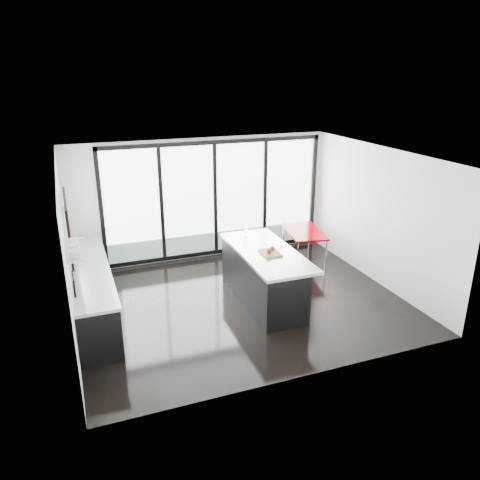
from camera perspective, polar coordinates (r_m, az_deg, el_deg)
name	(u,v)px	position (r m, az deg, el deg)	size (l,w,h in m)	color
floor	(241,302)	(9.08, 0.08, -7.52)	(6.00, 5.00, 0.00)	black
ceiling	(241,156)	(8.17, 0.09, 10.16)	(6.00, 5.00, 0.00)	white
wall_back	(214,204)	(10.87, -3.22, 4.39)	(6.00, 0.09, 2.80)	silver
wall_front	(306,290)	(6.43, 8.10, -6.06)	(6.00, 0.00, 2.80)	silver
wall_left	(67,240)	(8.23, -20.37, 0.01)	(0.26, 5.00, 2.80)	silver
wall_right	(378,216)	(9.94, 16.49, 2.84)	(0.00, 5.00, 2.80)	silver
counter_cabinets	(92,293)	(8.76, -17.56, -6.23)	(0.69, 3.24, 1.36)	black
island	(262,275)	(8.95, 2.74, -4.32)	(1.07, 2.49, 1.31)	black
bar_stool_near	(289,280)	(9.08, 5.96, -4.89)	(0.49, 0.49, 0.78)	silver
bar_stool_far	(267,271)	(9.48, 3.30, -3.76)	(0.48, 0.48, 0.76)	silver
red_table	(304,245)	(10.99, 7.77, -0.62)	(0.76, 1.33, 0.71)	#960005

